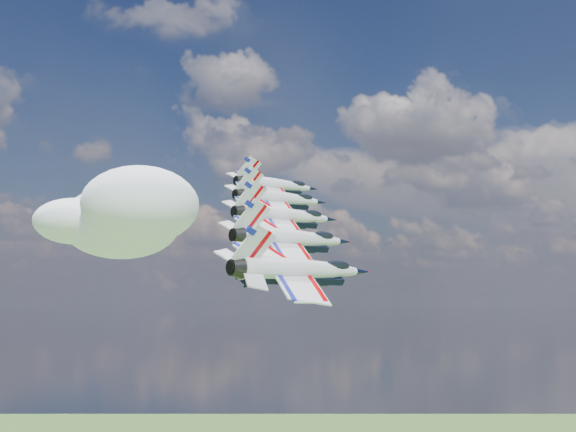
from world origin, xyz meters
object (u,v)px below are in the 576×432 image
Objects in this scene: jet_3 at (295,239)px; jet_4 at (305,270)px; jet_0 at (278,185)px; jet_1 at (283,199)px; jet_2 at (288,216)px.

jet_3 is 1.00× the size of jet_4.
jet_3 is (23.11, -24.61, -10.02)m from jet_0.
jet_3 is (15.40, -16.41, -6.68)m from jet_1.
jet_4 is (15.40, -16.41, -6.68)m from jet_2.
jet_2 is 23.48m from jet_4.
jet_0 is 11.74m from jet_1.
jet_1 reaches higher than jet_2.
jet_3 is at bearing -33.70° from jet_2.
jet_0 is 46.95m from jet_4.
jet_0 is at bearing 146.30° from jet_4.
jet_2 is 11.74m from jet_3.
jet_4 is at bearing -33.70° from jet_2.
jet_4 is at bearing -33.70° from jet_3.
jet_1 is 1.00× the size of jet_4.
jet_3 is (7.70, -8.20, -3.34)m from jet_2.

